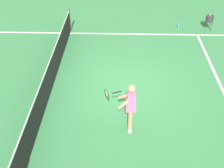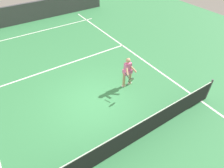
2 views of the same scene
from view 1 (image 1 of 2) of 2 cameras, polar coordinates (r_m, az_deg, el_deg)
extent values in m
plane|color=#38844C|center=(9.89, 2.83, -0.56)|extent=(28.31, 28.31, 0.00)
cube|color=white|center=(10.54, 21.71, -0.84)|extent=(8.11, 0.10, 0.01)
cube|color=white|center=(13.32, 2.66, 10.28)|extent=(0.10, 19.77, 0.01)
cylinder|color=#4C4C51|center=(13.55, -8.67, 12.94)|extent=(0.08, 0.08, 1.09)
cube|color=#232326|center=(9.88, -12.42, 1.95)|extent=(8.63, 0.02, 0.97)
cube|color=white|center=(9.60, -12.81, 4.40)|extent=(8.63, 0.02, 0.04)
cylinder|color=tan|center=(8.05, 3.77, -7.65)|extent=(0.13, 0.13, 0.78)
cylinder|color=tan|center=(8.31, 3.79, -5.90)|extent=(0.13, 0.13, 0.78)
cube|color=white|center=(8.30, 3.67, -9.36)|extent=(0.20, 0.10, 0.08)
cube|color=white|center=(8.55, 3.69, -7.60)|extent=(0.20, 0.10, 0.08)
cube|color=pink|center=(7.74, 3.97, -3.32)|extent=(0.33, 0.21, 0.52)
cube|color=pink|center=(7.87, 3.91, -4.42)|extent=(0.41, 0.29, 0.20)
sphere|color=tan|center=(7.49, 4.10, -1.00)|extent=(0.22, 0.22, 0.22)
cylinder|color=tan|center=(7.61, 2.84, -3.90)|extent=(0.27, 0.47, 0.37)
cylinder|color=tan|center=(7.84, 2.89, -2.45)|extent=(0.29, 0.47, 0.37)
cylinder|color=black|center=(8.02, 0.97, -1.73)|extent=(0.04, 0.30, 0.14)
torus|color=black|center=(8.07, -1.16, -1.98)|extent=(0.29, 0.13, 0.28)
cylinder|color=beige|center=(8.07, -1.16, -1.98)|extent=(0.24, 0.10, 0.23)
cylinder|color=#333338|center=(14.30, 19.48, 12.59)|extent=(0.36, 0.36, 0.30)
cylinder|color=#333338|center=(14.51, 18.59, 11.60)|extent=(0.02, 0.02, 0.40)
cylinder|color=#333338|center=(14.37, 19.80, 11.07)|extent=(0.02, 0.02, 0.40)
cylinder|color=#333338|center=(14.58, 19.56, 11.52)|extent=(0.02, 0.02, 0.40)
sphere|color=#D1E533|center=(14.28, 19.57, 13.25)|extent=(0.07, 0.07, 0.07)
cylinder|color=#4C9EE5|center=(14.21, 13.55, 11.63)|extent=(0.07, 0.07, 0.24)
camera|label=2|loc=(11.74, -30.93, 34.21)|focal=31.29mm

